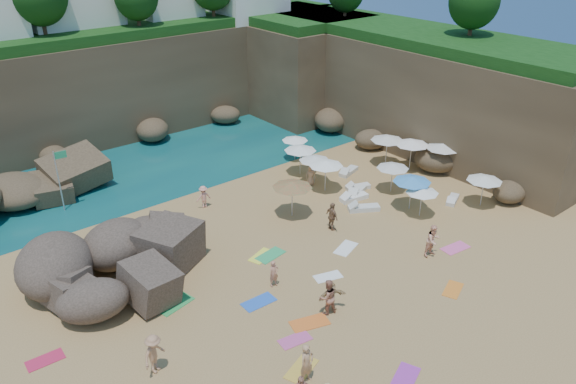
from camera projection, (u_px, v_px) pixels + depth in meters
ground at (294, 253)px, 30.95m from camera, size 120.00×120.00×0.00m
seawater at (87, 116)px, 51.76m from camera, size 120.00×120.00×0.00m
cliff_back at (125, 82)px, 47.64m from camera, size 44.00×8.00×8.00m
cliff_right at (411, 90)px, 45.46m from camera, size 8.00×30.00×8.00m
cliff_corner at (297, 65)px, 52.65m from camera, size 10.00×12.00×8.00m
rock_promontory at (2, 207)px, 35.83m from camera, size 12.00×7.00×2.00m
rock_outcrop at (131, 285)px, 28.30m from camera, size 7.03×5.31×2.78m
flag_pole at (59, 173)px, 34.37m from camera, size 0.78×0.09×4.01m
parasol_0 at (300, 148)px, 39.51m from camera, size 2.29×2.29×2.16m
parasol_1 at (295, 139)px, 41.97m from camera, size 1.97×1.97×1.86m
parasol_2 at (315, 158)px, 38.21m from camera, size 2.14×2.14×2.03m
parasol_3 at (412, 142)px, 40.12m from camera, size 2.47×2.47×2.33m
parasol_4 at (393, 166)px, 37.03m from camera, size 2.15×2.15×2.03m
parasol_5 at (326, 163)px, 37.10m from camera, size 2.31×2.31×2.19m
parasol_6 at (292, 184)px, 33.86m from camera, size 2.48×2.48×2.35m
parasol_7 at (388, 138)px, 40.89m from camera, size 2.46×2.46×2.33m
parasol_8 at (443, 146)px, 39.61m from camera, size 2.40×2.40×2.27m
parasol_9 at (422, 190)px, 34.04m from camera, size 2.01×2.01×1.90m
parasol_10 at (412, 179)px, 34.70m from camera, size 2.39×2.39×2.26m
parasol_11 at (485, 178)px, 35.15m from camera, size 2.22×2.22×2.10m
lounger_0 at (357, 192)px, 37.45m from camera, size 2.05×1.30×0.30m
lounger_1 at (358, 187)px, 38.14m from camera, size 1.80×1.11×0.27m
lounger_2 at (354, 198)px, 36.67m from camera, size 2.01×0.95×0.30m
lounger_3 at (349, 172)px, 40.39m from camera, size 1.97×1.14×0.29m
lounger_4 at (364, 208)px, 35.36m from camera, size 2.03×1.58×0.31m
lounger_5 at (453, 200)px, 36.46m from camera, size 1.70×1.16×0.25m
towel_1 at (295, 340)px, 24.66m from camera, size 1.55×0.93×0.03m
towel_2 at (310, 323)px, 25.68m from camera, size 1.96×1.37×0.03m
towel_3 at (175, 304)px, 26.92m from camera, size 1.95×1.26×0.03m
towel_4 at (301, 369)px, 23.09m from camera, size 1.80×1.31×0.03m
towel_5 at (346, 248)px, 31.40m from camera, size 1.83×1.33×0.03m
towel_6 at (405, 378)px, 22.62m from camera, size 1.88×1.41×0.03m
towel_7 at (45, 360)px, 23.55m from camera, size 1.55×0.82×0.03m
towel_8 at (259, 302)px, 27.06m from camera, size 1.68×0.89×0.03m
towel_9 at (455, 248)px, 31.43m from camera, size 1.74×1.02×0.03m
towel_10 at (453, 289)px, 27.96m from camera, size 1.66×1.24×0.03m
towel_11 at (270, 255)px, 30.76m from camera, size 1.82×1.12×0.03m
towel_12 at (262, 256)px, 30.70m from camera, size 1.73×1.24×0.03m
towel_13 at (328, 277)px, 28.95m from camera, size 1.61×1.12×0.03m
person_stand_0 at (307, 363)px, 22.14m from camera, size 0.69×0.49×1.80m
person_stand_1 at (328, 297)px, 25.96m from camera, size 1.02×0.87×1.81m
person_stand_2 at (204, 197)px, 35.48m from camera, size 1.00×0.50×1.49m
person_stand_3 at (332, 217)px, 32.87m from camera, size 0.57×1.09×1.78m
person_stand_4 at (311, 175)px, 38.46m from camera, size 0.81×0.65×1.46m
person_stand_5 at (72, 256)px, 29.15m from camera, size 1.56×0.49×1.67m
person_lie_0 at (156, 367)px, 22.89m from camera, size 1.81×2.11×0.48m
person_lie_3 at (331, 306)px, 26.48m from camera, size 1.74×1.82×0.40m
person_lie_4 at (274, 283)px, 28.19m from camera, size 0.66×1.45×0.34m
person_lie_5 at (432, 250)px, 30.62m from camera, size 1.06×1.91×0.70m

